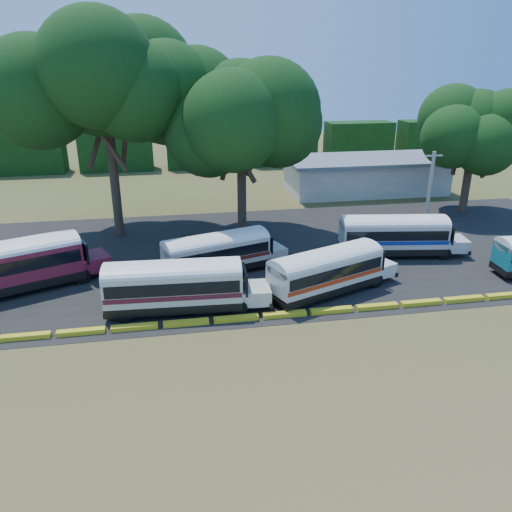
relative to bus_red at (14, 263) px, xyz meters
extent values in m
plane|color=#364517|center=(15.53, -7.70, -2.08)|extent=(160.00, 160.00, 0.00)
cube|color=black|center=(16.53, 4.30, -2.07)|extent=(64.00, 24.00, 0.02)
cube|color=yellow|center=(2.03, -6.70, -1.93)|extent=(2.70, 0.45, 0.30)
cube|color=yellow|center=(5.03, -6.70, -1.93)|extent=(2.70, 0.45, 0.30)
cube|color=yellow|center=(8.03, -6.70, -1.93)|extent=(2.70, 0.45, 0.30)
cube|color=yellow|center=(11.03, -6.70, -1.93)|extent=(2.70, 0.45, 0.30)
cube|color=yellow|center=(14.03, -6.70, -1.93)|extent=(2.70, 0.45, 0.30)
cube|color=yellow|center=(17.03, -6.70, -1.93)|extent=(2.70, 0.45, 0.30)
cube|color=yellow|center=(20.03, -6.70, -1.93)|extent=(2.70, 0.45, 0.30)
cube|color=yellow|center=(23.03, -6.70, -1.93)|extent=(2.70, 0.45, 0.30)
cube|color=yellow|center=(26.03, -6.70, -1.93)|extent=(2.70, 0.45, 0.30)
cube|color=yellow|center=(29.03, -6.70, -1.93)|extent=(2.70, 0.45, 0.30)
cube|color=yellow|center=(32.03, -6.70, -1.93)|extent=(2.70, 0.45, 0.30)
cube|color=silver|center=(33.53, 22.30, -0.28)|extent=(18.00, 8.00, 3.60)
cube|color=#55575C|center=(33.53, 22.30, 1.72)|extent=(19.00, 9.00, 0.40)
cube|color=black|center=(-8.47, 40.30, 0.92)|extent=(10.00, 4.00, 6.00)
cube|color=black|center=(3.53, 40.30, 0.92)|extent=(10.00, 4.00, 6.00)
cube|color=black|center=(15.53, 40.30, 0.92)|extent=(10.00, 4.00, 6.00)
cube|color=black|center=(27.53, 40.30, 0.92)|extent=(10.00, 4.00, 6.00)
cube|color=black|center=(39.53, 40.30, 0.92)|extent=(10.00, 4.00, 6.00)
cube|color=black|center=(51.53, 40.30, 0.92)|extent=(10.00, 4.00, 6.00)
cube|color=black|center=(63.53, 40.30, 0.92)|extent=(10.00, 4.00, 6.00)
cylinder|color=black|center=(4.15, 0.53, -1.53)|extent=(1.13, 0.72, 1.10)
cylinder|color=black|center=(3.21, 2.68, -1.53)|extent=(1.13, 0.72, 1.10)
cube|color=black|center=(-0.23, -0.10, -1.37)|extent=(9.33, 6.11, 0.60)
cube|color=maroon|center=(-0.23, -0.10, -0.07)|extent=(9.33, 6.11, 2.01)
cube|color=black|center=(-0.23, -0.10, 0.17)|extent=(9.03, 6.02, 0.84)
ellipsoid|color=white|center=(-0.23, -0.10, 0.93)|extent=(9.33, 6.11, 1.23)
cube|color=maroon|center=(4.79, 2.09, -1.04)|extent=(2.77, 3.00, 1.04)
cube|color=black|center=(4.16, 1.81, 0.03)|extent=(1.16, 2.38, 1.50)
cube|color=black|center=(5.64, 2.46, -1.48)|extent=(1.26, 2.54, 0.33)
cylinder|color=black|center=(14.32, -6.07, -1.58)|extent=(1.02, 0.33, 1.01)
cylinder|color=black|center=(14.43, -3.91, -1.58)|extent=(1.02, 0.33, 1.01)
cylinder|color=black|center=(7.46, -5.72, -1.58)|extent=(1.02, 0.33, 1.01)
cylinder|color=black|center=(7.57, -3.56, -1.58)|extent=(1.02, 0.33, 1.01)
cube|color=black|center=(10.44, -4.79, -1.43)|extent=(8.40, 2.94, 0.56)
cube|color=beige|center=(10.44, -4.79, -0.23)|extent=(8.40, 2.94, 1.85)
cube|color=black|center=(10.44, -4.79, -0.01)|extent=(8.07, 2.98, 0.78)
cube|color=#501420|center=(10.44, -4.79, -0.60)|extent=(8.32, 2.97, 0.30)
ellipsoid|color=white|center=(10.44, -4.79, 0.70)|extent=(8.40, 2.94, 1.14)
cube|color=beige|center=(15.48, -5.04, -1.12)|extent=(1.93, 2.31, 0.96)
cube|color=black|center=(14.85, -5.01, -0.14)|extent=(0.27, 2.33, 1.39)
cube|color=black|center=(16.34, -5.09, -1.53)|extent=(0.31, 2.48, 0.30)
cube|color=black|center=(6.35, -4.59, -1.53)|extent=(0.31, 2.48, 0.30)
cylinder|color=black|center=(17.40, 0.84, -1.61)|extent=(0.97, 0.54, 0.93)
cylinder|color=black|center=(16.77, 2.74, -1.61)|extent=(0.97, 0.54, 0.93)
cylinder|color=black|center=(11.36, -1.14, -1.61)|extent=(0.97, 0.54, 0.93)
cylinder|color=black|center=(10.73, 0.76, -1.61)|extent=(0.97, 0.54, 0.93)
cube|color=black|center=(13.62, 0.66, -1.47)|extent=(8.01, 4.61, 0.51)
cube|color=beige|center=(13.62, 0.66, -0.37)|extent=(8.01, 4.61, 1.71)
cube|color=black|center=(13.62, 0.66, -0.16)|extent=(7.74, 4.57, 0.72)
cube|color=#501914|center=(13.62, 0.66, -0.71)|extent=(7.95, 4.62, 0.28)
ellipsoid|color=white|center=(13.62, 0.66, 0.49)|extent=(8.01, 4.61, 1.05)
cube|color=beige|center=(18.06, 2.11, -1.19)|extent=(2.24, 2.48, 0.89)
cube|color=black|center=(17.50, 1.93, -0.28)|extent=(0.80, 2.09, 1.28)
cube|color=black|center=(18.82, 2.36, -1.57)|extent=(0.87, 2.23, 0.28)
cube|color=black|center=(10.02, -0.52, -1.57)|extent=(0.87, 2.23, 0.28)
cylinder|color=black|center=(24.26, -3.65, -1.60)|extent=(1.00, 0.61, 0.96)
cylinder|color=black|center=(23.48, -1.73, -1.60)|extent=(1.00, 0.61, 0.96)
cylinder|color=black|center=(18.18, -6.11, -1.60)|extent=(1.00, 0.61, 0.96)
cylinder|color=black|center=(17.40, -4.19, -1.60)|extent=(1.00, 0.61, 0.96)
cube|color=black|center=(20.38, -4.10, -1.45)|extent=(8.24, 5.20, 0.53)
cube|color=silver|center=(20.38, -4.10, -0.31)|extent=(8.24, 5.20, 1.77)
cube|color=black|center=(20.38, -4.10, -0.10)|extent=(7.97, 5.14, 0.74)
cube|color=#A12A10|center=(20.38, -4.10, -0.66)|extent=(8.18, 5.21, 0.29)
ellipsoid|color=white|center=(20.38, -4.10, 0.57)|extent=(8.24, 5.20, 1.09)
cube|color=silver|center=(24.85, -2.29, -1.17)|extent=(2.41, 2.62, 0.92)
cube|color=black|center=(24.29, -2.52, -0.22)|extent=(0.97, 2.11, 1.32)
cube|color=black|center=(25.62, -1.98, -1.55)|extent=(1.05, 2.26, 0.29)
cube|color=black|center=(16.76, -5.57, -1.55)|extent=(1.05, 2.26, 0.29)
cylinder|color=black|center=(31.56, 0.27, -1.58)|extent=(1.04, 0.43, 1.01)
cylinder|color=black|center=(31.88, 2.40, -1.58)|extent=(1.04, 0.43, 1.01)
cylinder|color=black|center=(24.79, 1.26, -1.58)|extent=(1.04, 0.43, 1.01)
cylinder|color=black|center=(25.11, 3.39, -1.58)|extent=(1.04, 0.43, 1.01)
cube|color=black|center=(27.84, 1.91, -1.43)|extent=(8.53, 3.69, 0.55)
cube|color=beige|center=(27.84, 1.91, -0.24)|extent=(8.53, 3.69, 1.84)
cube|color=black|center=(27.84, 1.91, -0.02)|extent=(8.21, 3.70, 0.77)
cube|color=navy|center=(27.84, 1.91, -0.60)|extent=(8.45, 3.72, 0.30)
ellipsoid|color=white|center=(27.84, 1.91, 0.68)|extent=(8.53, 3.69, 1.13)
cube|color=beige|center=(32.81, 1.17, -1.13)|extent=(2.11, 2.45, 0.96)
cube|color=black|center=(32.19, 1.27, -0.14)|extent=(0.49, 2.31, 1.38)
cube|color=black|center=(33.66, 1.05, -1.53)|extent=(0.54, 2.47, 0.30)
cube|color=black|center=(23.81, 2.50, -1.53)|extent=(0.54, 2.47, 0.30)
cylinder|color=black|center=(34.77, -2.53, -1.63)|extent=(0.91, 0.30, 0.90)
cube|color=black|center=(33.69, -3.43, -1.59)|extent=(0.29, 2.20, 0.27)
cylinder|color=#332319|center=(5.91, 11.09, 2.54)|extent=(0.80, 0.80, 9.24)
cylinder|color=#332319|center=(7.13, 11.54, 6.50)|extent=(1.53, 3.22, 5.22)
cylinder|color=#332319|center=(4.91, 11.93, 6.50)|extent=(2.44, 2.79, 5.22)
cylinder|color=#332319|center=(5.68, 9.81, 6.50)|extent=(3.29, 1.00, 5.22)
ellipsoid|color=black|center=(5.91, 11.09, 11.28)|extent=(12.95, 12.95, 9.50)
cylinder|color=#332319|center=(16.91, 9.95, 1.64)|extent=(0.80, 0.80, 7.45)
cylinder|color=#332319|center=(18.14, 10.39, 4.84)|extent=(1.34, 2.70, 4.25)
cylinder|color=#332319|center=(15.92, 10.78, 4.84)|extent=(2.08, 2.36, 4.25)
cylinder|color=#332319|center=(16.69, 8.67, 4.84)|extent=(2.75, 0.90, 4.25)
ellipsoid|color=black|center=(16.91, 9.95, 8.80)|extent=(10.93, 10.93, 8.01)
cylinder|color=#332319|center=(40.24, 12.05, 0.95)|extent=(0.80, 0.80, 6.06)
cylinder|color=#332319|center=(41.46, 12.49, 3.55)|extent=(1.19, 2.29, 3.50)
cylinder|color=#332319|center=(39.24, 12.88, 3.55)|extent=(1.80, 2.03, 3.50)
cylinder|color=#332319|center=(40.01, 10.77, 3.55)|extent=(2.32, 0.83, 3.50)
ellipsoid|color=black|center=(40.24, 12.05, 6.86)|extent=(8.90, 8.90, 6.53)
cylinder|color=gray|center=(33.30, 6.81, 1.59)|extent=(0.30, 0.30, 7.35)
cube|color=gray|center=(33.30, 6.81, 4.90)|extent=(1.60, 0.12, 0.12)
camera|label=1|loc=(10.56, -33.10, 12.62)|focal=35.00mm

